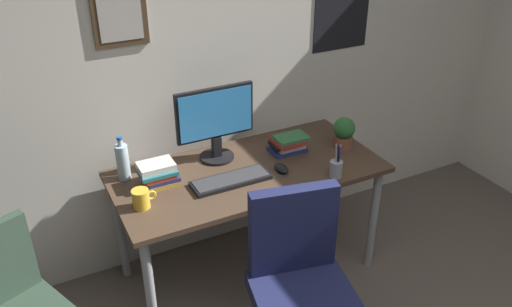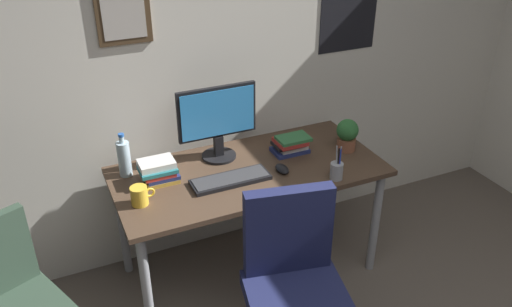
% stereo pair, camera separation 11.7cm
% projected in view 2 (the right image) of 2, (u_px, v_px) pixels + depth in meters
% --- Properties ---
extents(wall_back, '(4.40, 0.10, 2.60)m').
position_uv_depth(wall_back, '(230.00, 46.00, 3.05)').
color(wall_back, silver).
rests_on(wall_back, ground_plane).
extents(desk, '(1.51, 0.72, 0.73)m').
position_uv_depth(desk, '(249.00, 181.00, 2.98)').
color(desk, '#4C3828').
rests_on(desk, ground_plane).
extents(office_chair, '(0.58, 0.57, 0.95)m').
position_uv_depth(office_chair, '(294.00, 280.00, 2.45)').
color(office_chair, '#1E234C').
rests_on(office_chair, ground_plane).
extents(side_chair, '(0.55, 0.55, 0.88)m').
position_uv_depth(side_chair, '(8.00, 302.00, 2.36)').
color(side_chair, '#334738').
rests_on(side_chair, ground_plane).
extents(monitor, '(0.46, 0.20, 0.43)m').
position_uv_depth(monitor, '(217.00, 120.00, 2.95)').
color(monitor, black).
rests_on(monitor, desk).
extents(keyboard, '(0.43, 0.15, 0.03)m').
position_uv_depth(keyboard, '(231.00, 179.00, 2.82)').
color(keyboard, black).
rests_on(keyboard, desk).
extents(computer_mouse, '(0.06, 0.11, 0.04)m').
position_uv_depth(computer_mouse, '(282.00, 169.00, 2.91)').
color(computer_mouse, black).
rests_on(computer_mouse, desk).
extents(water_bottle, '(0.07, 0.07, 0.25)m').
position_uv_depth(water_bottle, '(124.00, 158.00, 2.84)').
color(water_bottle, silver).
rests_on(water_bottle, desk).
extents(coffee_mug_near, '(0.12, 0.09, 0.10)m').
position_uv_depth(coffee_mug_near, '(140.00, 196.00, 2.62)').
color(coffee_mug_near, yellow).
rests_on(coffee_mug_near, desk).
extents(potted_plant, '(0.13, 0.13, 0.19)m').
position_uv_depth(potted_plant, '(347.00, 134.00, 3.10)').
color(potted_plant, brown).
rests_on(potted_plant, desk).
extents(pen_cup, '(0.07, 0.07, 0.20)m').
position_uv_depth(pen_cup, '(337.00, 170.00, 2.83)').
color(pen_cup, '#9EA0A5').
rests_on(pen_cup, desk).
extents(book_stack_left, '(0.20, 0.17, 0.12)m').
position_uv_depth(book_stack_left, '(159.00, 171.00, 2.81)').
color(book_stack_left, gold).
rests_on(book_stack_left, desk).
extents(book_stack_right, '(0.21, 0.16, 0.11)m').
position_uv_depth(book_stack_right, '(291.00, 144.00, 3.09)').
color(book_stack_right, navy).
rests_on(book_stack_right, desk).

